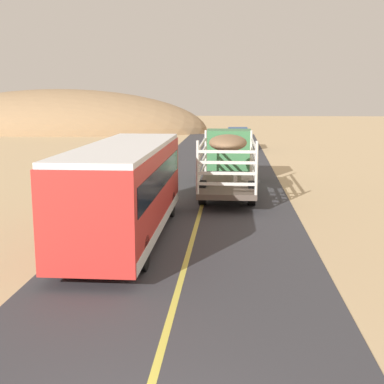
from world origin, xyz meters
name	(u,v)px	position (x,y,z in m)	size (l,w,h in m)	color
livestock_truck	(228,154)	(1.10, 21.40, 1.79)	(2.53, 9.70, 3.02)	#3F7F4C
bus	(126,188)	(-2.26, 11.17, 1.75)	(2.54, 10.00, 3.21)	red
car_far	(238,138)	(1.77, 40.92, 1.09)	(1.90, 4.62, 1.93)	#264C8C
distant_hill	(60,132)	(-21.95, 62.51, 0.00)	(39.99, 16.69, 11.36)	#957553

